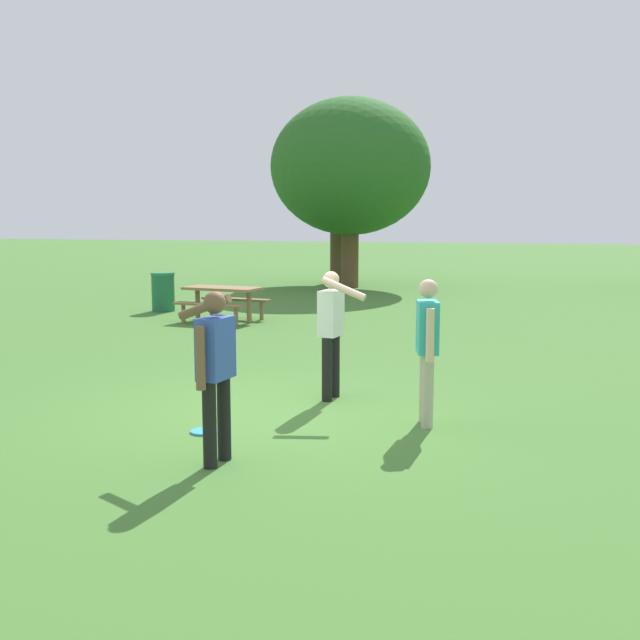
# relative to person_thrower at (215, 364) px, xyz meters

# --- Properties ---
(ground_plane) EXTENTS (120.00, 120.00, 0.00)m
(ground_plane) POSITION_rel_person_thrower_xyz_m (-0.14, 1.88, -0.96)
(ground_plane) COLOR #447530
(person_thrower) EXTENTS (0.66, 0.68, 1.64)m
(person_thrower) POSITION_rel_person_thrower_xyz_m (0.00, 0.00, 0.00)
(person_thrower) COLOR black
(person_thrower) RESTS_ON ground
(person_catcher) EXTENTS (0.66, 0.68, 1.64)m
(person_catcher) POSITION_rel_person_thrower_xyz_m (0.38, 2.76, 0.00)
(person_catcher) COLOR black
(person_catcher) RESTS_ON ground
(person_bystander) EXTENTS (0.31, 0.59, 1.64)m
(person_bystander) POSITION_rel_person_thrower_xyz_m (1.72, 1.89, -0.02)
(person_bystander) COLOR #B7AD93
(person_bystander) RESTS_ON ground
(frisbee) EXTENTS (0.29, 0.29, 0.03)m
(frisbee) POSITION_rel_person_thrower_xyz_m (-0.55, 0.90, -0.95)
(frisbee) COLOR #2D9EDB
(frisbee) RESTS_ON ground
(picnic_table_near) EXTENTS (1.87, 1.63, 0.77)m
(picnic_table_near) POSITION_rel_person_thrower_xyz_m (-3.85, 9.06, -0.40)
(picnic_table_near) COLOR olive
(picnic_table_near) RESTS_ON ground
(trash_can_beside_table) EXTENTS (0.59, 0.59, 0.96)m
(trash_can_beside_table) POSITION_rel_person_thrower_xyz_m (-6.01, 10.36, -0.48)
(trash_can_beside_table) COLOR #1E663D
(trash_can_beside_table) RESTS_ON ground
(tree_tall_left) EXTENTS (3.73, 3.73, 5.70)m
(tree_tall_left) POSITION_rel_person_thrower_xyz_m (-4.00, 19.62, 3.11)
(tree_tall_left) COLOR #4C3823
(tree_tall_left) RESTS_ON ground
(tree_broad_center) EXTENTS (5.19, 5.19, 6.14)m
(tree_broad_center) POSITION_rel_person_thrower_xyz_m (-3.09, 17.83, 2.95)
(tree_broad_center) COLOR brown
(tree_broad_center) RESTS_ON ground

